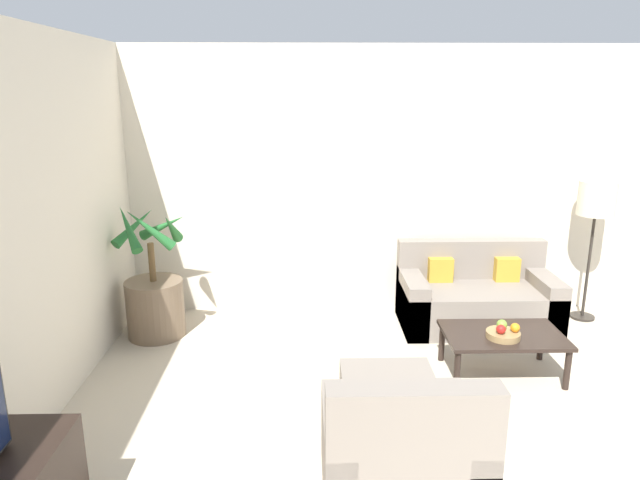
% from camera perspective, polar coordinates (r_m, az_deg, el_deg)
% --- Properties ---
extents(wall_back, '(8.75, 0.06, 2.70)m').
position_cam_1_polar(wall_back, '(6.08, 15.72, 5.57)').
color(wall_back, beige).
rests_on(wall_back, ground_plane).
extents(potted_palm, '(0.68, 0.67, 1.29)m').
position_cam_1_polar(potted_palm, '(5.60, -16.21, -5.49)').
color(potted_palm, brown).
rests_on(potted_palm, ground_plane).
extents(sofa_loveseat, '(1.48, 0.78, 0.80)m').
position_cam_1_polar(sofa_loveseat, '(5.85, 15.33, -5.67)').
color(sofa_loveseat, gray).
rests_on(sofa_loveseat, ground_plane).
extents(floor_lamp, '(0.35, 0.35, 1.41)m').
position_cam_1_polar(floor_lamp, '(6.18, 25.91, 3.27)').
color(floor_lamp, '#2D2823').
rests_on(floor_lamp, ground_plane).
extents(coffee_table, '(0.95, 0.60, 0.36)m').
position_cam_1_polar(coffee_table, '(4.92, 17.82, -9.34)').
color(coffee_table, black).
rests_on(coffee_table, ground_plane).
extents(fruit_bowl, '(0.27, 0.27, 0.05)m').
position_cam_1_polar(fruit_bowl, '(4.81, 17.83, -9.00)').
color(fruit_bowl, '#997A4C').
rests_on(fruit_bowl, coffee_table).
extents(apple_red, '(0.07, 0.07, 0.07)m').
position_cam_1_polar(apple_red, '(4.74, 17.65, -8.50)').
color(apple_red, red).
rests_on(apple_red, fruit_bowl).
extents(apple_green, '(0.08, 0.08, 0.08)m').
position_cam_1_polar(apple_green, '(4.82, 17.72, -8.07)').
color(apple_green, olive).
rests_on(apple_green, fruit_bowl).
extents(orange_fruit, '(0.07, 0.07, 0.07)m').
position_cam_1_polar(orange_fruit, '(4.81, 18.94, -8.30)').
color(orange_fruit, orange).
rests_on(orange_fruit, fruit_bowl).
extents(armchair, '(0.87, 0.82, 0.89)m').
position_cam_1_polar(armchair, '(3.43, 8.14, -20.83)').
color(armchair, gray).
rests_on(armchair, ground_plane).
extents(ottoman, '(0.65, 0.47, 0.36)m').
position_cam_1_polar(ottoman, '(4.20, 6.70, -15.24)').
color(ottoman, gray).
rests_on(ottoman, ground_plane).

